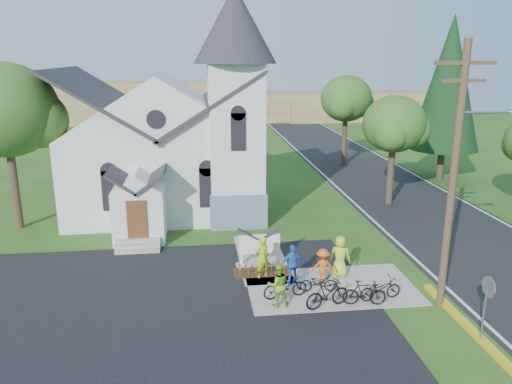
{
  "coord_description": "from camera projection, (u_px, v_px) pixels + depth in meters",
  "views": [
    {
      "loc": [
        -3.97,
        -18.11,
        9.47
      ],
      "look_at": [
        -1.14,
        5.0,
        3.04
      ],
      "focal_mm": 35.0,
      "sensor_mm": 36.0,
      "label": 1
    }
  ],
  "objects": [
    {
      "name": "cyclist_3",
      "position": [
        323.0,
        267.0,
        21.0
      ],
      "size": [
        1.08,
        0.69,
        1.59
      ],
      "primitive_type": "imported",
      "rotation": [
        0.0,
        0.0,
        3.04
      ],
      "color": "#D45117",
      "rests_on": "sidewalk"
    },
    {
      "name": "church_sign",
      "position": [
        259.0,
        244.0,
        22.96
      ],
      "size": [
        2.2,
        0.4,
        1.7
      ],
      "color": "gray",
      "rests_on": "ground"
    },
    {
      "name": "tree_lot_corner",
      "position": [
        5.0,
        110.0,
        26.48
      ],
      "size": [
        5.6,
        5.6,
        9.15
      ],
      "color": "#36271D",
      "rests_on": "ground"
    },
    {
      "name": "cyclist_2",
      "position": [
        293.0,
        264.0,
        21.02
      ],
      "size": [
        1.06,
        0.52,
        1.75
      ],
      "primitive_type": "imported",
      "rotation": [
        0.0,
        0.0,
        3.24
      ],
      "color": "blue",
      "rests_on": "sidewalk"
    },
    {
      "name": "bike_3",
      "position": [
        364.0,
        293.0,
        19.3
      ],
      "size": [
        1.75,
        0.72,
        1.02
      ],
      "primitive_type": "imported",
      "rotation": [
        0.0,
        0.0,
        1.43
      ],
      "color": "black",
      "rests_on": "sidewalk"
    },
    {
      "name": "bike_4",
      "position": [
        380.0,
        289.0,
        19.75
      ],
      "size": [
        1.85,
        0.92,
        0.93
      ],
      "primitive_type": "imported",
      "rotation": [
        0.0,
        0.0,
        1.75
      ],
      "color": "black",
      "rests_on": "sidewalk"
    },
    {
      "name": "ground",
      "position": [
        299.0,
        295.0,
        20.31
      ],
      "size": [
        120.0,
        120.0,
        0.0
      ],
      "primitive_type": "plane",
      "color": "#295117",
      "rests_on": "ground"
    },
    {
      "name": "cyclist_4",
      "position": [
        340.0,
        256.0,
        21.78
      ],
      "size": [
        1.05,
        0.88,
        1.83
      ],
      "primitive_type": "imported",
      "rotation": [
        0.0,
        0.0,
        2.75
      ],
      "color": "#C3DD29",
      "rests_on": "sidewalk"
    },
    {
      "name": "stop_sign",
      "position": [
        487.0,
        296.0,
        16.46
      ],
      "size": [
        0.11,
        0.76,
        2.48
      ],
      "color": "gray",
      "rests_on": "ground"
    },
    {
      "name": "parking_lot",
      "position": [
        115.0,
        332.0,
        17.58
      ],
      "size": [
        20.0,
        16.0,
        0.02
      ],
      "primitive_type": "cube",
      "color": "black",
      "rests_on": "ground"
    },
    {
      "name": "bike_0",
      "position": [
        285.0,
        286.0,
        19.9
      ],
      "size": [
        1.92,
        0.96,
        0.97
      ],
      "primitive_type": "imported",
      "rotation": [
        0.0,
        0.0,
        1.75
      ],
      "color": "black",
      "rests_on": "sidewalk"
    },
    {
      "name": "tree_road_mid",
      "position": [
        346.0,
        99.0,
        42.79
      ],
      "size": [
        4.4,
        4.4,
        7.8
      ],
      "color": "#36271D",
      "rests_on": "ground"
    },
    {
      "name": "sidewalk",
      "position": [
        331.0,
        287.0,
        20.96
      ],
      "size": [
        7.0,
        4.0,
        0.05
      ],
      "primitive_type": "cube",
      "color": "gray",
      "rests_on": "ground"
    },
    {
      "name": "road",
      "position": [
        393.0,
        191.0,
        35.83
      ],
      "size": [
        8.0,
        90.0,
        0.02
      ],
      "primitive_type": "cube",
      "color": "black",
      "rests_on": "ground"
    },
    {
      "name": "cyclist_0",
      "position": [
        262.0,
        257.0,
        21.62
      ],
      "size": [
        0.8,
        0.68,
        1.87
      ],
      "primitive_type": "imported",
      "rotation": [
        0.0,
        0.0,
        3.54
      ],
      "color": "#A2C817",
      "rests_on": "sidewalk"
    },
    {
      "name": "tree_road_near",
      "position": [
        394.0,
        125.0,
        31.4
      ],
      "size": [
        4.0,
        4.0,
        7.05
      ],
      "color": "#36271D",
      "rests_on": "ground"
    },
    {
      "name": "church",
      "position": [
        170.0,
        127.0,
        30.22
      ],
      "size": [
        12.35,
        12.0,
        13.0
      ],
      "color": "silver",
      "rests_on": "ground"
    },
    {
      "name": "distant_hills",
      "position": [
        244.0,
        105.0,
        74.02
      ],
      "size": [
        61.0,
        10.0,
        5.6
      ],
      "color": "olive",
      "rests_on": "ground"
    },
    {
      "name": "flower_bed",
      "position": [
        262.0,
        272.0,
        22.36
      ],
      "size": [
        2.6,
        1.1,
        0.07
      ],
      "primitive_type": "cube",
      "color": "#361B0E",
      "rests_on": "ground"
    },
    {
      "name": "utility_pole",
      "position": [
        456.0,
        171.0,
        18.07
      ],
      "size": [
        3.45,
        0.28,
        10.0
      ],
      "color": "#493224",
      "rests_on": "ground"
    },
    {
      "name": "bike_2",
      "position": [
        318.0,
        282.0,
        20.45
      ],
      "size": [
        1.57,
        0.69,
        0.8
      ],
      "primitive_type": "imported",
      "rotation": [
        0.0,
        0.0,
        1.47
      ],
      "color": "black",
      "rests_on": "sidewalk"
    },
    {
      "name": "cyclist_1",
      "position": [
        278.0,
        285.0,
        19.17
      ],
      "size": [
        0.9,
        0.73,
        1.76
      ],
      "primitive_type": "imported",
      "rotation": [
        0.0,
        0.0,
        3.21
      ],
      "color": "#71B221",
      "rests_on": "sidewalk"
    },
    {
      "name": "bike_1",
      "position": [
        327.0,
        294.0,
        19.1
      ],
      "size": [
        1.96,
        1.06,
        1.13
      ],
      "primitive_type": "imported",
      "rotation": [
        0.0,
        0.0,
        1.87
      ],
      "color": "black",
      "rests_on": "sidewalk"
    },
    {
      "name": "conifer",
      "position": [
        449.0,
        83.0,
        37.33
      ],
      "size": [
        5.2,
        5.2,
        12.4
      ],
      "color": "#36271D",
      "rests_on": "ground"
    }
  ]
}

